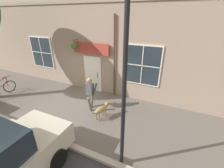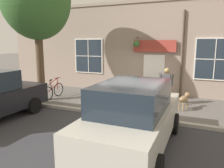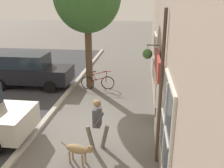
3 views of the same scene
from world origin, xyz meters
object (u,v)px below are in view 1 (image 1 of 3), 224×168
pedestrian_walking (90,91)px  street_lamp (125,61)px  leaning_bicycle (1,89)px  dog_on_leash (102,109)px

pedestrian_walking → street_lamp: bearing=48.5°
pedestrian_walking → leaning_bicycle: bearing=-79.9°
pedestrian_walking → street_lamp: (2.17, 2.45, 2.29)m
street_lamp → pedestrian_walking: bearing=-131.5°
leaning_bicycle → street_lamp: (1.21, 7.80, 2.90)m
pedestrian_walking → street_lamp: 4.00m
leaning_bicycle → street_lamp: street_lamp is taller
dog_on_leash → leaning_bicycle: 6.19m
pedestrian_walking → leaning_bicycle: size_ratio=0.95×
dog_on_leash → street_lamp: size_ratio=0.21×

